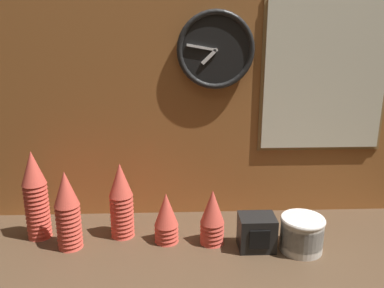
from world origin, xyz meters
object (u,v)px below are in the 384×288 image
Objects in this scene: cup_stack_center_left at (121,200)px; menu_board at (325,76)px; cup_stack_center at (166,218)px; cup_stack_far_left at (36,195)px; wall_clock at (216,50)px; bowl_stack_right at (302,233)px; cup_stack_center_right at (212,217)px; napkin_dispenser at (257,232)px; cup_stack_left at (68,210)px.

cup_stack_center_left is 0.48× the size of menu_board.
cup_stack_center is 45.00cm from cup_stack_far_left.
cup_stack_far_left is 28.91cm from cup_stack_center_left.
wall_clock reaches higher than cup_stack_center.
cup_stack_center_left is 1.87× the size of bowl_stack_right.
napkin_dispenser is at bearing -14.95° from cup_stack_center_right.
cup_stack_center is 0.65× the size of wall_clock.
napkin_dispenser is (14.32, -3.82, -3.90)cm from cup_stack_center_right.
bowl_stack_right is (75.95, -4.87, -7.12)cm from cup_stack_left.
cup_stack_left is 100.41cm from menu_board.
cup_stack_center is 1.50× the size of napkin_dispenser.
cup_stack_far_left is 0.57× the size of menu_board.
cup_stack_center is 0.92× the size of cup_stack_center_right.
cup_stack_center_right is at bearing -11.24° from cup_stack_center_left.
bowl_stack_right is 0.26× the size of menu_board.
napkin_dispenser is at bearing -8.03° from cup_stack_far_left.
menu_board reaches higher than cup_stack_center_right.
wall_clock is (33.06, 15.68, 49.14)cm from cup_stack_center_left.
cup_stack_center is at bearing 174.08° from cup_stack_center_right.
cup_stack_left is at bearing -165.26° from menu_board.
cup_stack_left is 0.86× the size of cup_stack_far_left.
wall_clock reaches higher than cup_stack_left.
napkin_dispenser is (73.91, -10.43, -9.95)cm from cup_stack_far_left.
cup_stack_left is 73.33cm from wall_clock.
cup_stack_left is 1.00× the size of cup_stack_center_left.
cup_stack_far_left is 2.18× the size of bowl_stack_right.
cup_stack_center_left reaches higher than bowl_stack_right.
cup_stack_center is 44.78cm from bowl_stack_right.
cup_stack_center_left is 84.50cm from menu_board.
cup_stack_center_right reaches higher than bowl_stack_right.
cup_stack_center_right is at bearing 168.85° from bowl_stack_right.
menu_board is (13.26, 28.35, 46.78)cm from bowl_stack_right.
cup_stack_far_left reaches higher than cup_stack_center_right.
cup_stack_center_right is at bearing 0.96° from cup_stack_left.
cup_stack_center is 0.66× the size of cup_stack_left.
cup_stack_center_left is 61.27cm from wall_clock.
wall_clock is (2.29, 21.79, 52.92)cm from cup_stack_center_right.
cup_stack_center_left is at bearing -167.17° from menu_board.
cup_stack_center_right is 0.35× the size of menu_board.
cup_stack_center_left reaches higher than napkin_dispenser.
cup_stack_center_left is at bearing 168.80° from bowl_stack_right.
cup_stack_center is 15.49cm from cup_stack_center_right.
napkin_dispenser is (61.55, -3.03, -7.68)cm from cup_stack_left.
cup_stack_center_right is at bearing -5.92° from cup_stack_center.
cup_stack_center_right is 15.33cm from napkin_dispenser.
cup_stack_far_left is 89.65cm from bowl_stack_right.
cup_stack_left is 76.44cm from bowl_stack_right.
napkin_dispenser is at bearing -12.43° from cup_stack_center_left.
wall_clock is at bearing 13.79° from cup_stack_far_left.
cup_stack_far_left reaches higher than napkin_dispenser.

